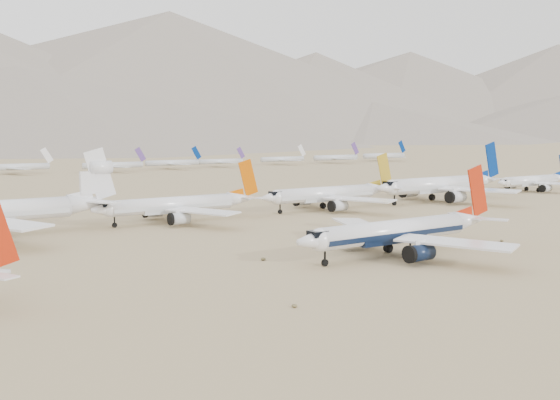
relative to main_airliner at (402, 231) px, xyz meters
name	(u,v)px	position (x,y,z in m)	size (l,w,h in m)	color
ground	(431,255)	(4.50, -3.83, -4.75)	(7000.00, 7000.00, 0.00)	#8E7A53
main_airliner	(402,231)	(0.00, 0.00, 0.00)	(48.97, 47.83, 17.28)	white
row2_navy_widebody	(442,185)	(81.48, 61.19, 1.05)	(58.41, 57.12, 20.78)	white
row2_gold_tail	(331,194)	(34.20, 64.75, 0.13)	(49.01, 47.94, 17.45)	white
row2_orange_tail	(180,205)	(-16.80, 66.53, -0.10)	(46.45, 45.44, 16.57)	white
row2_blue_far	(534,181)	(141.47, 65.03, -0.40)	(43.92, 42.94, 15.61)	white
distant_storage_row	(59,166)	(11.11, 293.76, -0.32)	(588.03, 57.51, 15.06)	silver
foothills	(207,112)	(531.17, 1096.17, 62.40)	(4637.50, 1395.00, 155.00)	slate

